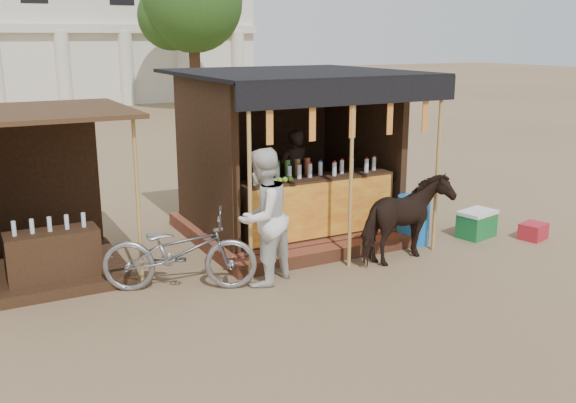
# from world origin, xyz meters

# --- Properties ---
(ground) EXTENTS (120.00, 120.00, 0.00)m
(ground) POSITION_xyz_m (0.00, 0.00, 0.00)
(ground) COLOR #846B4C
(ground) RESTS_ON ground
(main_stall) EXTENTS (3.60, 3.61, 2.78)m
(main_stall) POSITION_xyz_m (1.01, 3.36, 1.02)
(main_stall) COLOR brown
(main_stall) RESTS_ON ground
(secondary_stall) EXTENTS (2.40, 2.40, 2.38)m
(secondary_stall) POSITION_xyz_m (-3.17, 3.24, 0.85)
(secondary_stall) COLOR #382514
(secondary_stall) RESTS_ON ground
(cow) EXTENTS (1.66, 1.02, 1.31)m
(cow) POSITION_xyz_m (1.87, 1.33, 0.65)
(cow) COLOR black
(cow) RESTS_ON ground
(motorbike) EXTENTS (2.17, 1.49, 1.08)m
(motorbike) POSITION_xyz_m (-1.51, 1.84, 0.54)
(motorbike) COLOR gray
(motorbike) RESTS_ON ground
(bystander) EXTENTS (1.15, 1.07, 1.89)m
(bystander) POSITION_xyz_m (-0.43, 1.54, 0.94)
(bystander) COLOR silver
(bystander) RESTS_ON ground
(blue_barrel) EXTENTS (0.67, 0.67, 0.79)m
(blue_barrel) POSITION_xyz_m (2.54, 2.00, 0.40)
(blue_barrel) COLOR blue
(blue_barrel) RESTS_ON ground
(red_crate) EXTENTS (0.51, 0.46, 0.27)m
(red_crate) POSITION_xyz_m (4.47, 1.21, 0.14)
(red_crate) COLOR #A51B27
(red_crate) RESTS_ON ground
(cooler) EXTENTS (0.72, 0.57, 0.46)m
(cooler) POSITION_xyz_m (3.71, 1.75, 0.23)
(cooler) COLOR #186C30
(cooler) RESTS_ON ground
(tree) EXTENTS (4.50, 4.40, 7.00)m
(tree) POSITION_xyz_m (5.81, 22.14, 4.63)
(tree) COLOR #382314
(tree) RESTS_ON ground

